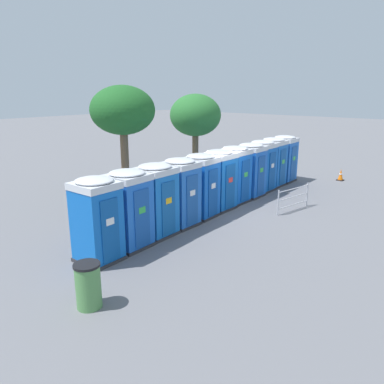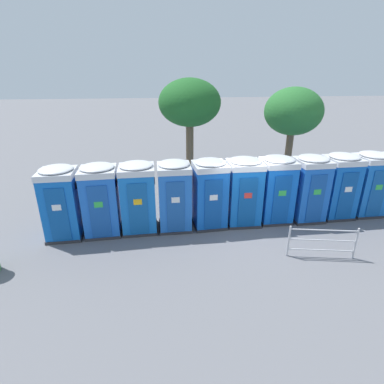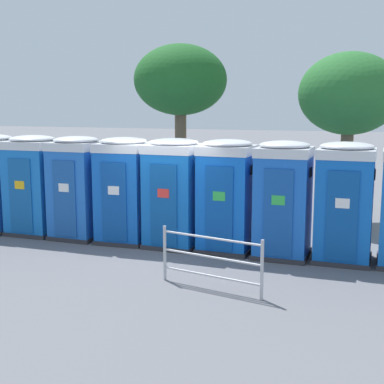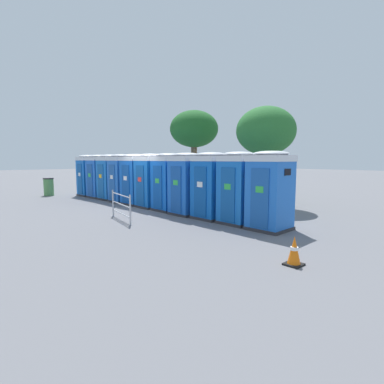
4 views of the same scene
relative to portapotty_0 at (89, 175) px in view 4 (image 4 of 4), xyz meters
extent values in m
plane|color=slate|center=(6.40, 0.05, -1.28)|extent=(120.00, 120.00, 0.00)
cube|color=#2D2D33|center=(0.00, 0.01, -1.23)|extent=(1.20, 1.23, 0.10)
cube|color=blue|center=(0.00, 0.01, -0.13)|extent=(1.14, 1.17, 2.10)
cube|color=#0E4A9A|center=(0.01, -0.58, -0.21)|extent=(0.61, 0.05, 1.85)
cube|color=white|center=(0.02, -0.60, 0.07)|extent=(0.28, 0.02, 0.20)
cube|color=black|center=(0.57, 0.02, 0.60)|extent=(0.03, 0.36, 0.20)
cube|color=silver|center=(0.00, 0.01, 1.02)|extent=(1.17, 1.20, 0.20)
ellipsoid|color=silver|center=(0.00, 0.01, 1.17)|extent=(1.12, 1.15, 0.18)
cube|color=#2D2D33|center=(1.28, 0.08, -1.23)|extent=(1.27, 1.25, 0.10)
cube|color=blue|center=(1.28, 0.08, -0.13)|extent=(1.21, 1.19, 2.10)
cube|color=#164A9F|center=(1.30, -0.51, -0.21)|extent=(0.64, 0.06, 1.85)
cube|color=green|center=(1.31, -0.53, 0.07)|extent=(0.28, 0.02, 0.20)
cube|color=black|center=(1.87, 0.10, 0.60)|extent=(0.04, 0.36, 0.20)
cube|color=silver|center=(1.28, 0.08, 1.02)|extent=(1.25, 1.23, 0.20)
ellipsoid|color=silver|center=(1.28, 0.08, 1.17)|extent=(1.19, 1.17, 0.18)
cube|color=#2D2D33|center=(2.56, 0.14, -1.23)|extent=(1.25, 1.22, 0.10)
cube|color=blue|center=(2.56, 0.14, -0.13)|extent=(1.19, 1.16, 2.10)
cube|color=#11529E|center=(2.57, -0.45, -0.21)|extent=(0.64, 0.04, 1.85)
cube|color=yellow|center=(2.57, -0.47, 0.07)|extent=(0.28, 0.01, 0.20)
cube|color=black|center=(3.15, 0.15, 0.60)|extent=(0.03, 0.36, 0.20)
cube|color=silver|center=(2.56, 0.14, 1.02)|extent=(1.23, 1.20, 0.20)
ellipsoid|color=silver|center=(2.56, 0.14, 1.17)|extent=(1.17, 1.14, 0.18)
cube|color=#2D2D33|center=(3.84, 0.15, -1.23)|extent=(1.17, 1.20, 0.10)
cube|color=blue|center=(3.84, 0.15, -0.13)|extent=(1.12, 1.14, 2.10)
cube|color=#184D9D|center=(3.84, -0.44, -0.21)|extent=(0.61, 0.03, 1.85)
cube|color=white|center=(3.84, -0.46, 0.07)|extent=(0.28, 0.01, 0.20)
cube|color=black|center=(4.41, 0.15, 0.60)|extent=(0.03, 0.36, 0.20)
cube|color=silver|center=(3.84, 0.15, 1.02)|extent=(1.15, 1.18, 0.20)
ellipsoid|color=silver|center=(3.84, 0.15, 1.17)|extent=(1.10, 1.12, 0.18)
cube|color=#2D2D33|center=(5.12, 0.19, -1.23)|extent=(1.25, 1.27, 0.10)
cube|color=blue|center=(5.12, 0.19, -0.13)|extent=(1.19, 1.21, 2.10)
cube|color=#0E4498|center=(5.15, -0.40, -0.21)|extent=(0.62, 0.07, 1.85)
cube|color=white|center=(5.15, -0.42, 0.07)|extent=(0.28, 0.02, 0.20)
cube|color=black|center=(5.69, 0.22, 0.60)|extent=(0.05, 0.36, 0.20)
cube|color=silver|center=(5.12, 0.19, 1.02)|extent=(1.23, 1.24, 0.20)
ellipsoid|color=silver|center=(5.12, 0.19, 1.17)|extent=(1.17, 1.18, 0.18)
cube|color=#2D2D33|center=(6.40, 0.22, -1.23)|extent=(1.24, 1.21, 0.10)
cube|color=blue|center=(6.40, 0.22, -0.13)|extent=(1.18, 1.16, 2.10)
cube|color=#0D4997|center=(6.39, -0.37, -0.21)|extent=(0.64, 0.04, 1.85)
cube|color=red|center=(6.39, -0.38, 0.07)|extent=(0.28, 0.01, 0.20)
cube|color=black|center=(6.99, 0.21, 0.60)|extent=(0.03, 0.36, 0.20)
cube|color=silver|center=(6.40, 0.22, 1.02)|extent=(1.21, 1.19, 0.20)
ellipsoid|color=silver|center=(6.40, 0.22, 1.17)|extent=(1.15, 1.13, 0.18)
cube|color=#2D2D33|center=(7.67, 0.28, -1.23)|extent=(1.19, 1.21, 0.10)
cube|color=blue|center=(7.67, 0.28, -0.13)|extent=(1.14, 1.15, 2.10)
cube|color=#0C46A0|center=(7.67, -0.31, -0.21)|extent=(0.62, 0.04, 1.85)
cube|color=green|center=(7.67, -0.32, 0.07)|extent=(0.28, 0.01, 0.20)
cube|color=black|center=(8.25, 0.27, 0.60)|extent=(0.03, 0.36, 0.20)
cube|color=silver|center=(7.67, 0.28, 1.02)|extent=(1.17, 1.19, 0.20)
ellipsoid|color=silver|center=(7.67, 0.28, 1.17)|extent=(1.12, 1.13, 0.18)
cube|color=#2D2D33|center=(8.96, 0.23, -1.23)|extent=(1.19, 1.22, 0.10)
cube|color=blue|center=(8.96, 0.23, -0.13)|extent=(1.13, 1.16, 2.10)
cube|color=#13489D|center=(8.97, -0.36, -0.21)|extent=(0.61, 0.04, 1.85)
cube|color=green|center=(8.97, -0.37, 0.07)|extent=(0.28, 0.01, 0.20)
cube|color=black|center=(9.53, 0.24, 0.60)|extent=(0.03, 0.36, 0.20)
cube|color=silver|center=(8.96, 0.23, 1.02)|extent=(1.17, 1.19, 0.20)
ellipsoid|color=silver|center=(8.96, 0.23, 1.17)|extent=(1.11, 1.14, 0.18)
cube|color=#2D2D33|center=(10.23, 0.33, -1.23)|extent=(1.20, 1.21, 0.10)
cube|color=blue|center=(10.23, 0.33, -0.13)|extent=(1.14, 1.15, 2.10)
cube|color=#0C4697|center=(10.24, -0.25, -0.21)|extent=(0.62, 0.04, 1.85)
cube|color=white|center=(10.24, -0.27, 0.07)|extent=(0.28, 0.01, 0.20)
cube|color=black|center=(10.81, 0.34, 0.60)|extent=(0.03, 0.36, 0.20)
cube|color=silver|center=(10.23, 0.33, 1.02)|extent=(1.18, 1.19, 0.20)
ellipsoid|color=silver|center=(10.23, 0.33, 1.17)|extent=(1.12, 1.13, 0.18)
cube|color=#2D2D33|center=(11.51, 0.40, -1.23)|extent=(1.17, 1.21, 0.10)
cube|color=blue|center=(11.51, 0.40, -0.13)|extent=(1.11, 1.15, 2.10)
cube|color=#104C9A|center=(11.52, -0.19, -0.21)|extent=(0.61, 0.04, 1.85)
cube|color=green|center=(11.52, -0.20, 0.07)|extent=(0.28, 0.01, 0.20)
cube|color=black|center=(12.08, 0.40, 0.60)|extent=(0.03, 0.36, 0.20)
cube|color=silver|center=(11.51, 0.40, 1.02)|extent=(1.15, 1.18, 0.20)
ellipsoid|color=silver|center=(11.51, 0.40, 1.17)|extent=(1.09, 1.13, 0.18)
cube|color=#2D2D33|center=(12.79, 0.39, -1.23)|extent=(1.24, 1.22, 0.10)
cube|color=blue|center=(12.79, 0.39, -0.13)|extent=(1.18, 1.16, 2.10)
cube|color=#184FA1|center=(12.80, -0.19, -0.21)|extent=(0.64, 0.04, 1.85)
cube|color=green|center=(12.80, -0.21, 0.07)|extent=(0.28, 0.01, 0.20)
cube|color=black|center=(13.39, 0.40, 0.60)|extent=(0.03, 0.36, 0.20)
cube|color=silver|center=(12.79, 0.39, 1.02)|extent=(1.22, 1.20, 0.20)
ellipsoid|color=silver|center=(12.79, 0.39, 1.17)|extent=(1.16, 1.14, 0.18)
cylinder|color=brown|center=(9.93, 4.36, 0.21)|extent=(0.35, 0.35, 2.98)
ellipsoid|color=#286B2D|center=(9.93, 4.36, 2.33)|extent=(2.78, 2.78, 2.27)
cylinder|color=brown|center=(4.90, 4.43, 0.45)|extent=(0.36, 0.36, 3.47)
ellipsoid|color=#1E5B23|center=(4.90, 4.43, 2.78)|extent=(2.87, 2.87, 2.17)
cylinder|color=#518C4C|center=(-1.70, -1.87, -0.76)|extent=(0.58, 0.58, 1.04)
cylinder|color=black|center=(-1.70, -1.87, -0.21)|extent=(0.62, 0.62, 0.06)
cube|color=black|center=(15.00, -2.06, -1.26)|extent=(0.36, 0.36, 0.04)
cone|color=orange|center=(15.00, -2.06, -0.94)|extent=(0.28, 0.28, 0.60)
cylinder|color=white|center=(15.00, -2.06, -0.91)|extent=(0.17, 0.17, 0.07)
cylinder|color=#B7B7BC|center=(7.19, -2.17, -0.76)|extent=(0.06, 0.06, 1.05)
cylinder|color=#B7B7BC|center=(9.15, -2.56, -0.76)|extent=(0.06, 0.06, 1.05)
cylinder|color=#B7B7BC|center=(8.17, -2.36, -0.33)|extent=(1.97, 0.43, 0.04)
cylinder|color=#B7B7BC|center=(8.17, -2.36, -0.68)|extent=(1.97, 0.43, 0.04)
cylinder|color=#B7B7BC|center=(8.17, -2.36, -1.03)|extent=(1.97, 0.43, 0.04)
camera|label=1|loc=(-6.16, -8.67, 3.63)|focal=35.00mm
camera|label=2|loc=(3.23, -9.73, 4.09)|focal=28.00mm
camera|label=3|loc=(11.08, -11.16, 2.00)|focal=50.00mm
camera|label=4|loc=(18.10, -7.90, 0.99)|focal=28.00mm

